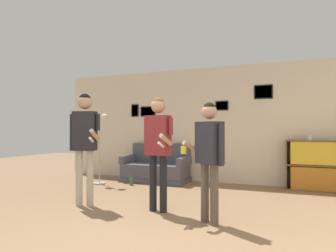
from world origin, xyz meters
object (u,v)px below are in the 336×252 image
at_px(person_player_foreground_center, 158,141).
at_px(bottle_on_floor, 131,181).
at_px(drinking_cup, 310,138).
at_px(bookshelf, 314,166).
at_px(person_player_foreground_left, 85,136).
at_px(couch, 156,169).
at_px(floor_lamp, 100,134).
at_px(person_watcher_holding_cup, 209,150).

relative_size(person_player_foreground_center, bottle_on_floor, 7.27).
xyz_separation_m(person_player_foreground_center, drinking_cup, (2.21, 2.59, 0.00)).
bearing_deg(bookshelf, bottle_on_floor, -166.97).
xyz_separation_m(bookshelf, person_player_foreground_left, (-3.52, -2.73, 0.63)).
xyz_separation_m(couch, floor_lamp, (-1.05, -0.80, 0.84)).
xyz_separation_m(couch, bookshelf, (3.40, 0.20, 0.21)).
height_order(couch, bookshelf, bookshelf).
xyz_separation_m(bookshelf, person_watcher_holding_cup, (-1.43, -2.86, 0.46)).
bearing_deg(floor_lamp, person_watcher_holding_cup, -31.76).
bearing_deg(bookshelf, person_player_foreground_left, -142.17).
relative_size(floor_lamp, person_watcher_holding_cup, 1.00).
height_order(person_player_foreground_center, person_watcher_holding_cup, person_player_foreground_center).
relative_size(bottle_on_floor, drinking_cup, 2.37).
distance_m(person_player_foreground_center, bottle_on_floor, 2.44).
bearing_deg(couch, drinking_cup, 3.38).
bearing_deg(couch, person_player_foreground_left, -92.70).
distance_m(bookshelf, drinking_cup, 0.56).
relative_size(floor_lamp, person_player_foreground_left, 0.88).
bearing_deg(person_player_foreground_center, bookshelf, 48.55).
bearing_deg(couch, floor_lamp, -142.82).
xyz_separation_m(bookshelf, drinking_cup, (-0.07, 0.00, 0.56)).
height_order(floor_lamp, bottle_on_floor, floor_lamp).
relative_size(person_player_foreground_center, person_watcher_holding_cup, 1.08).
distance_m(couch, person_watcher_holding_cup, 3.38).
height_order(bookshelf, bottle_on_floor, bookshelf).
bearing_deg(person_player_foreground_left, person_player_foreground_center, 6.65).
height_order(couch, person_player_foreground_center, person_player_foreground_center).
height_order(person_watcher_holding_cup, bottle_on_floor, person_watcher_holding_cup).
xyz_separation_m(person_player_foreground_left, person_player_foreground_center, (1.23, 0.14, -0.07)).
relative_size(bookshelf, bottle_on_floor, 4.48).
relative_size(bookshelf, person_player_foreground_center, 0.62).
bearing_deg(drinking_cup, bookshelf, -0.62).
height_order(floor_lamp, drinking_cup, floor_lamp).
xyz_separation_m(couch, bottle_on_floor, (-0.31, -0.66, -0.20)).
bearing_deg(bottle_on_floor, person_player_foreground_left, -84.26).
xyz_separation_m(person_player_foreground_center, bottle_on_floor, (-1.42, 1.73, -0.97)).
relative_size(person_player_foreground_center, drinking_cup, 17.21).
bearing_deg(bookshelf, drinking_cup, 179.38).
bearing_deg(bookshelf, person_watcher_holding_cup, -116.55).
bearing_deg(floor_lamp, bookshelf, 12.58).
bearing_deg(floor_lamp, person_player_foreground_center, -36.37).
distance_m(person_player_foreground_left, drinking_cup, 4.40).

